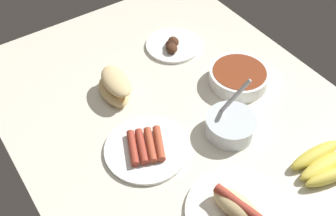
% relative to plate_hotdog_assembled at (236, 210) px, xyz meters
% --- Properties ---
extents(ground_plane, '(1.20, 0.90, 0.03)m').
position_rel_plate_hotdog_assembled_xyz_m(ground_plane, '(0.31, -0.08, -0.03)').
color(ground_plane, silver).
extents(plate_hotdog_assembled, '(0.24, 0.24, 0.06)m').
position_rel_plate_hotdog_assembled_xyz_m(plate_hotdog_assembled, '(0.00, 0.00, 0.00)').
color(plate_hotdog_assembled, white).
rests_on(plate_hotdog_assembled, ground_plane).
extents(plate_grilled_meat, '(0.18, 0.18, 0.04)m').
position_rel_plate_hotdog_assembled_xyz_m(plate_grilled_meat, '(0.58, -0.23, -0.01)').
color(plate_grilled_meat, white).
rests_on(plate_grilled_meat, ground_plane).
extents(bowl_coleslaw, '(0.14, 0.14, 0.15)m').
position_rel_plate_hotdog_assembled_xyz_m(bowl_coleslaw, '(0.20, -0.15, 0.01)').
color(bowl_coleslaw, silver).
rests_on(bowl_coleslaw, ground_plane).
extents(bread_stack, '(0.15, 0.10, 0.07)m').
position_rel_plate_hotdog_assembled_xyz_m(bread_stack, '(0.49, 0.04, 0.02)').
color(bread_stack, '#DBB77A').
rests_on(bread_stack, ground_plane).
extents(plate_sausages, '(0.22, 0.22, 0.03)m').
position_rel_plate_hotdog_assembled_xyz_m(plate_sausages, '(0.27, 0.07, -0.01)').
color(plate_sausages, white).
rests_on(plate_sausages, ground_plane).
extents(banana_bunch, '(0.13, 0.17, 0.04)m').
position_rel_plate_hotdog_assembled_xyz_m(banana_bunch, '(-0.03, -0.26, -0.00)').
color(banana_bunch, '#E5D14C').
rests_on(banana_bunch, ground_plane).
extents(bowl_chili, '(0.18, 0.18, 0.05)m').
position_rel_plate_hotdog_assembled_xyz_m(bowl_chili, '(0.33, -0.29, 0.01)').
color(bowl_chili, white).
rests_on(bowl_chili, ground_plane).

